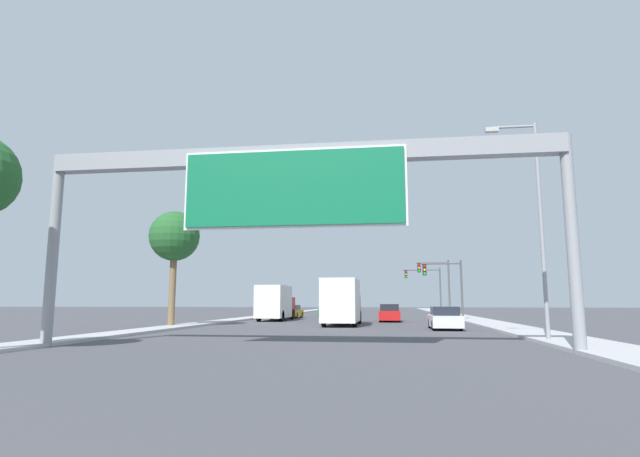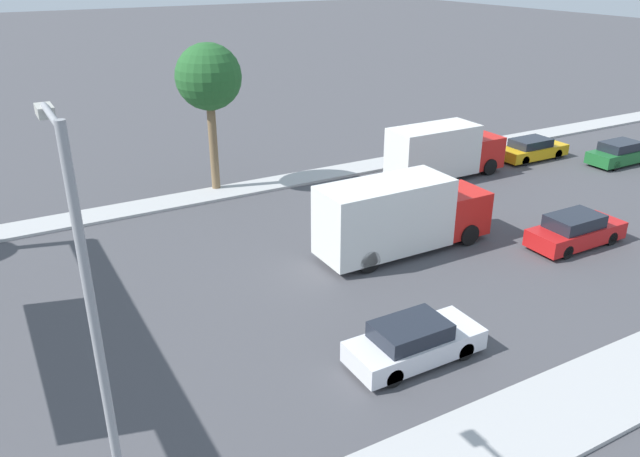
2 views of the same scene
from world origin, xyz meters
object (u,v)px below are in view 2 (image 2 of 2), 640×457
at_px(car_far_center, 532,149).
at_px(truck_box_primary, 442,151).
at_px(truck_box_secondary, 399,216).
at_px(car_far_left, 575,231).
at_px(car_mid_right, 414,342).
at_px(car_mid_center, 621,153).
at_px(street_lamp_right, 96,345).
at_px(palm_tree_background, 209,79).

distance_m(car_far_center, truck_box_primary, 7.61).
distance_m(car_far_center, truck_box_secondary, 17.31).
xyz_separation_m(car_far_left, car_mid_right, (3.50, -11.85, -0.04)).
xyz_separation_m(car_mid_center, truck_box_secondary, (3.50, -19.96, 1.02)).
bearing_deg(truck_box_secondary, truck_box_primary, 130.33).
bearing_deg(car_far_left, car_mid_right, -73.55).
relative_size(truck_box_primary, street_lamp_right, 0.75).
xyz_separation_m(car_mid_right, truck_box_secondary, (-7.00, 4.44, 1.03)).
relative_size(car_far_left, car_mid_center, 1.03).
relative_size(car_mid_right, palm_tree_background, 0.57).
height_order(car_mid_center, street_lamp_right, street_lamp_right).
xyz_separation_m(car_mid_center, street_lamp_right, (13.61, -34.34, 5.04)).
relative_size(car_mid_right, truck_box_secondary, 0.56).
distance_m(car_far_center, palm_tree_background, 21.33).
distance_m(car_far_left, truck_box_primary, 10.57).
bearing_deg(palm_tree_background, car_mid_right, -0.51).
xyz_separation_m(car_mid_right, truck_box_primary, (-14.00, 12.68, 0.94)).
xyz_separation_m(car_far_center, palm_tree_background, (-4.53, -20.07, 5.61)).
bearing_deg(palm_tree_background, truck_box_primary, 70.10).
bearing_deg(street_lamp_right, truck_box_secondary, 125.11).
height_order(truck_box_primary, palm_tree_background, palm_tree_background).
bearing_deg(car_far_center, truck_box_secondary, -66.10).
relative_size(truck_box_secondary, street_lamp_right, 0.83).
distance_m(car_far_left, street_lamp_right, 23.33).
distance_m(palm_tree_background, street_lamp_right, 23.90).
bearing_deg(car_far_left, street_lamp_right, -73.13).
distance_m(car_far_left, car_far_center, 13.44).
bearing_deg(car_far_center, car_mid_right, -55.32).
height_order(car_far_left, palm_tree_background, palm_tree_background).
xyz_separation_m(truck_box_primary, palm_tree_background, (-4.53, -12.52, 4.65)).
distance_m(car_far_left, truck_box_secondary, 8.26).
bearing_deg(car_mid_center, street_lamp_right, -68.38).
height_order(car_far_center, truck_box_primary, truck_box_primary).
bearing_deg(car_far_center, car_far_left, -38.60).
distance_m(car_mid_right, truck_box_primary, 18.91).
bearing_deg(palm_tree_background, truck_box_secondary, 20.32).
height_order(car_mid_right, truck_box_secondary, truck_box_secondary).
relative_size(truck_box_secondary, palm_tree_background, 1.01).
distance_m(car_mid_center, car_mid_right, 26.56).
relative_size(car_far_left, car_mid_right, 1.03).
xyz_separation_m(car_mid_right, street_lamp_right, (3.11, -9.95, 5.06)).
height_order(car_far_left, street_lamp_right, street_lamp_right).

